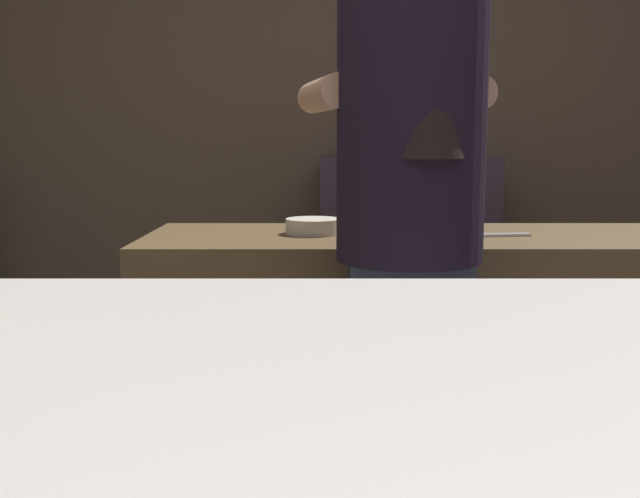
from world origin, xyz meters
name	(u,v)px	position (x,y,z in m)	size (l,w,h in m)	color
wall_back	(357,99)	(0.00, 2.20, 1.35)	(5.20, 0.10, 2.70)	brown
prep_counter	(495,378)	(0.35, 0.79, 0.44)	(2.10, 0.60, 0.88)	brown
back_shelf	(403,277)	(0.20, 1.92, 0.54)	(0.77, 0.36, 1.08)	#3B3244
bartender	(408,216)	(0.02, 0.34, 0.98)	(0.47, 0.54, 1.70)	#2B3240
mixing_bowl	(311,226)	(-0.21, 0.80, 0.90)	(0.17, 0.17, 0.05)	beige
chefs_knife	(487,235)	(0.30, 0.74, 0.89)	(0.24, 0.03, 0.01)	silver
bottle_olive_oil	(373,139)	(0.05, 1.92, 1.16)	(0.06, 0.06, 0.20)	red
bottle_soy	(450,140)	(0.38, 1.84, 1.16)	(0.06, 0.06, 0.19)	#CCCC75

